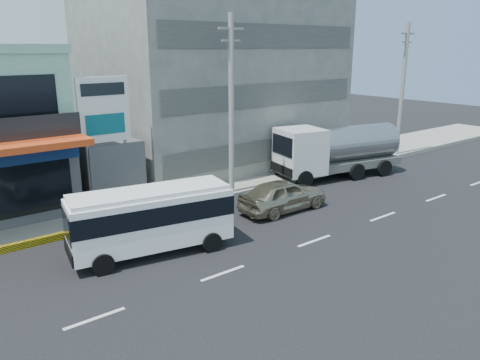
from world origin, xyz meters
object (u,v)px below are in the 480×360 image
Objects in this scene: billboard at (104,117)px; tanker_truck at (335,150)px; concrete_building at (212,66)px; sedan at (283,195)px; minibus at (151,216)px; utility_pole_far at (402,90)px; satellite_dish at (102,138)px; utility_pole_near at (231,106)px.

billboard is 0.77× the size of tanker_truck.
sedan is (-3.37, -11.18, -6.15)m from concrete_building.
sedan is at bearing 3.80° from minibus.
billboard is 0.69× the size of utility_pole_far.
utility_pole_near reaches higher than satellite_dish.
minibus is at bearing -150.36° from utility_pole_near.
satellite_dish reaches higher than tanker_truck.
utility_pole_near is 5.64m from sedan.
minibus is at bearing -96.91° from billboard.
concrete_building is at bearing 28.92° from billboard.
utility_pole_far reaches higher than sedan.
tanker_truck is at bearing -174.30° from utility_pole_far.
tanker_truck is (13.76, -4.42, -1.74)m from satellite_dish.
sedan is (-15.37, -3.58, -4.30)m from utility_pole_far.
utility_pole_far is at bearing -32.35° from concrete_building.
concrete_building is 2.32× the size of billboard.
minibus is at bearing -167.63° from tanker_truck.
sedan is at bearing -37.04° from billboard.
concrete_building is 17.07m from minibus.
utility_pole_near is at bearing -30.96° from satellite_dish.
tanker_truck is at bearing -6.05° from utility_pole_near.
satellite_dish reaches higher than sedan.
tanker_truck is (14.26, -2.62, -3.10)m from billboard.
satellite_dish is 0.22× the size of minibus.
utility_pole_near reaches higher than tanker_truck.
tanker_truck is (7.12, 2.76, 0.98)m from sedan.
utility_pole_near is (6.50, -1.80, 0.22)m from billboard.
concrete_building reaches higher than billboard.
billboard reaches higher than satellite_dish.
tanker_truck reaches higher than minibus.
sedan is (0.63, -3.58, -4.30)m from utility_pole_near.
utility_pole_near is at bearing -117.76° from concrete_building.
sedan is (7.85, 0.52, -0.79)m from minibus.
concrete_building reaches higher than utility_pole_near.
satellite_dish is at bearing 162.18° from tanker_truck.
utility_pole_near reaches higher than sedan.
concrete_building is at bearing -15.66° from sedan.
billboard is at bearing 54.05° from sedan.
sedan is at bearing -79.96° from utility_pole_near.
tanker_truck is (14.97, 3.28, 0.19)m from minibus.
tanker_truck is at bearing -17.82° from satellite_dish.
billboard is 0.69× the size of utility_pole_near.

